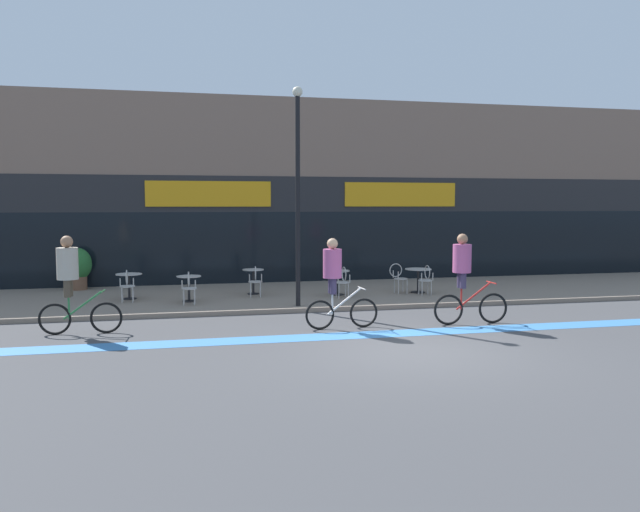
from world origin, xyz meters
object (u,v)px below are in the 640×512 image
(lamp_post, at_px, (298,182))
(bistro_table_4, at_px, (418,275))
(cafe_chair_0_near, at_px, (127,284))
(cyclist_1, at_px, (465,274))
(cyclist_2, at_px, (71,277))
(cafe_chair_2_near, at_px, (255,279))
(cafe_chair_4_near, at_px, (426,278))
(planter_pot, at_px, (78,267))
(bistro_table_2, at_px, (253,277))
(cyclist_0, at_px, (335,277))
(cafe_chair_1_near, at_px, (189,286))
(cafe_chair_3_near, at_px, (343,280))
(cafe_chair_4_side, at_px, (399,276))
(bistro_table_1, at_px, (189,283))
(bistro_table_3, at_px, (338,277))
(bistro_table_0, at_px, (129,281))

(lamp_post, bearing_deg, bistro_table_4, 22.45)
(cafe_chair_0_near, xyz_separation_m, cyclist_1, (7.80, -4.27, 0.55))
(cyclist_1, relative_size, cyclist_2, 1.00)
(cafe_chair_2_near, distance_m, cyclist_1, 6.25)
(cafe_chair_4_near, bearing_deg, cyclist_2, 109.33)
(planter_pot, bearing_deg, bistro_table_2, -22.38)
(bistro_table_4, distance_m, cyclist_2, 9.93)
(bistro_table_2, relative_size, cyclist_0, 0.36)
(lamp_post, bearing_deg, cyclist_1, -38.74)
(cafe_chair_1_near, height_order, cafe_chair_3_near, same)
(bistro_table_2, height_order, cafe_chair_4_near, cafe_chair_4_near)
(cafe_chair_4_side, bearing_deg, cafe_chair_3_near, -168.95)
(lamp_post, bearing_deg, bistro_table_1, 153.83)
(cafe_chair_3_near, distance_m, cyclist_2, 7.42)
(cafe_chair_2_near, bearing_deg, cafe_chair_3_near, -101.70)
(cafe_chair_1_near, height_order, cyclist_0, cyclist_0)
(cafe_chair_2_near, height_order, planter_pot, planter_pot)
(cafe_chair_0_near, xyz_separation_m, planter_pot, (-1.71, 3.01, 0.20))
(cafe_chair_1_near, height_order, cyclist_2, cyclist_2)
(bistro_table_2, height_order, cyclist_2, cyclist_2)
(bistro_table_4, xyz_separation_m, cyclist_0, (-3.63, -4.22, 0.53))
(cafe_chair_2_near, bearing_deg, planter_pot, 66.85)
(bistro_table_2, relative_size, cafe_chair_2_near, 0.82)
(bistro_table_2, height_order, cafe_chair_0_near, cafe_chair_0_near)
(bistro_table_1, distance_m, cyclist_0, 5.07)
(bistro_table_3, height_order, planter_pot, planter_pot)
(bistro_table_2, distance_m, bistro_table_3, 2.50)
(cafe_chair_3_near, height_order, cafe_chair_4_near, same)
(cafe_chair_2_near, relative_size, cafe_chair_3_near, 1.00)
(cafe_chair_1_near, bearing_deg, cafe_chair_3_near, -81.85)
(bistro_table_2, distance_m, bistro_table_4, 4.94)
(bistro_table_2, distance_m, cafe_chair_2_near, 0.63)
(cafe_chair_0_near, distance_m, cafe_chair_4_side, 7.77)
(cafe_chair_2_near, height_order, cafe_chair_3_near, same)
(bistro_table_1, height_order, cafe_chair_2_near, cafe_chair_2_near)
(bistro_table_0, relative_size, planter_pot, 0.55)
(cafe_chair_0_near, height_order, cyclist_0, cyclist_0)
(bistro_table_3, height_order, lamp_post, lamp_post)
(bistro_table_2, height_order, cafe_chair_2_near, cafe_chair_2_near)
(bistro_table_1, relative_size, cafe_chair_3_near, 0.78)
(cafe_chair_4_near, distance_m, lamp_post, 4.92)
(bistro_table_2, bearing_deg, cyclist_1, -50.05)
(bistro_table_0, bearing_deg, bistro_table_3, -4.67)
(bistro_table_0, xyz_separation_m, bistro_table_2, (3.51, 0.23, 0.01))
(cafe_chair_0_near, distance_m, cafe_chair_4_near, 8.41)
(lamp_post, height_order, cyclist_2, lamp_post)
(cafe_chair_4_side, bearing_deg, lamp_post, -159.96)
(planter_pot, bearing_deg, cyclist_0, -47.79)
(bistro_table_4, relative_size, cafe_chair_4_side, 0.87)
(bistro_table_0, relative_size, bistro_table_1, 1.02)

